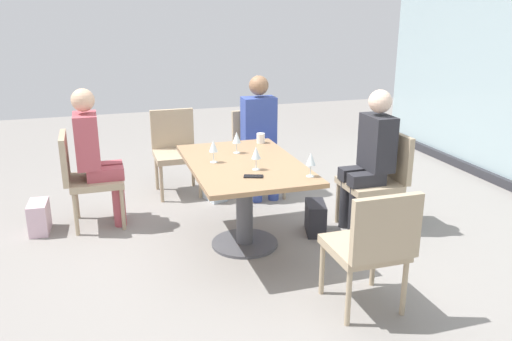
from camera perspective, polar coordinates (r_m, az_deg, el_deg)
name	(u,v)px	position (r m, az deg, el deg)	size (l,w,h in m)	color
ground_plane	(245,244)	(4.51, -1.23, -8.01)	(12.00, 12.00, 0.00)	gray
dining_table_main	(244,183)	(4.30, -1.27, -1.35)	(1.37, 0.88, 0.73)	#997551
chair_near_window	(380,175)	(4.80, 13.27, -0.49)	(0.46, 0.51, 0.87)	tan
chair_front_left	(85,174)	(4.94, -18.10, -0.36)	(0.46, 0.50, 0.87)	tan
chair_far_left	(257,147)	(5.56, 0.14, 2.51)	(0.50, 0.46, 0.87)	tan
chair_far_right	(372,243)	(3.46, 12.47, -7.72)	(0.50, 0.46, 0.87)	tan
chair_side_end	(175,147)	(5.67, -8.76, 2.58)	(0.50, 0.46, 0.87)	tan
person_near_window	(370,154)	(4.68, 12.29, 1.74)	(0.34, 0.39, 1.26)	#28282D
person_front_left	(95,151)	(4.89, -17.05, 2.03)	(0.34, 0.39, 1.26)	#B24C56
person_far_left	(260,131)	(5.41, 0.49, 4.30)	(0.39, 0.34, 1.26)	#384C9E
wine_glass_0	(213,147)	(4.21, -4.65, 2.60)	(0.07, 0.07, 0.18)	silver
wine_glass_1	(256,153)	(4.01, 0.01, 1.88)	(0.07, 0.07, 0.18)	silver
wine_glass_2	(237,138)	(4.47, -2.12, 3.53)	(0.07, 0.07, 0.18)	silver
wine_glass_3	(311,160)	(3.87, 5.96, 1.19)	(0.07, 0.07, 0.18)	silver
coffee_cup	(261,138)	(4.82, 0.51, 3.53)	(0.08, 0.08, 0.09)	white
cell_phone_on_table	(253,176)	(3.88, -0.27, -0.64)	(0.07, 0.14, 0.01)	black
handbag_0	(315,218)	(4.70, 6.47, -5.12)	(0.30, 0.16, 0.28)	#232328
handbag_1	(39,217)	(5.07, -22.45, -4.70)	(0.30, 0.16, 0.28)	beige
handbag_2	(213,186)	(5.48, -4.66, -1.71)	(0.30, 0.16, 0.28)	silver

